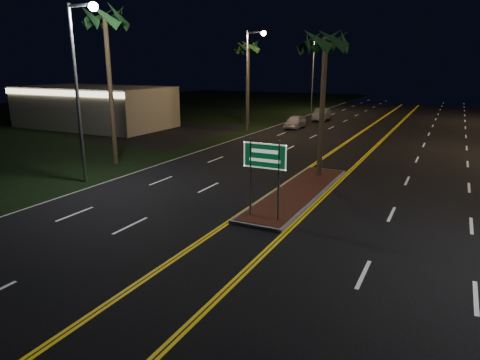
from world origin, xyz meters
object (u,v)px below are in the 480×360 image
Objects in this scene: streetlight_left_near at (81,74)px; palm_left_near at (105,19)px; highway_sign at (265,163)px; palm_median at (326,41)px; streetlight_left_far at (316,68)px; car_far at (322,113)px; streetlight_left_mid at (251,70)px; palm_left_far at (248,47)px; commercial_building at (95,107)px; median_island at (298,192)px; car_near at (295,121)px.

palm_left_near reaches higher than streetlight_left_near.
highway_sign is 9.11m from palm_median.
streetlight_left_near is (-10.61, 1.20, 3.25)m from highway_sign.
streetlight_left_far reaches higher than car_far.
streetlight_left_near is 0.92× the size of palm_left_near.
streetlight_left_mid is 1.00× the size of streetlight_left_far.
streetlight_left_near reaches higher than car_far.
streetlight_left_near is at bearing -148.51° from palm_median.
highway_sign is 23.93m from streetlight_left_mid.
commercial_building is at bearing -148.75° from palm_left_far.
median_island is 1.05× the size of palm_left_near.
commercial_building is at bearing 138.39° from palm_left_near.
palm_left_far is 2.02× the size of car_near.
commercial_building is at bearing 146.52° from highway_sign.
car_near is at bearing 106.86° from highway_sign.
palm_left_far is 11.73m from car_far.
car_near is at bearing -79.58° from streetlight_left_far.
palm_median is 1.91× the size of car_near.
streetlight_left_mid is at bearing 116.59° from highway_sign.
streetlight_left_near is 1.97× the size of car_far.
streetlight_left_mid and streetlight_left_far have the same top height.
streetlight_left_mid is 1.08× the size of palm_median.
palm_median is 20.45m from car_near.
commercial_building reaches higher than median_island.
commercial_building is 28.18m from palm_median.
median_island is at bearing -58.64° from palm_left_far.
streetlight_left_far is (-10.61, 41.20, 3.25)m from highway_sign.
car_far is at bearing 83.69° from streetlight_left_near.
palm_median is 0.85× the size of palm_left_near.
palm_median is 26.82m from car_far.
streetlight_left_mid reaches higher than highway_sign.
commercial_building is 22.49m from streetlight_left_near.
median_island is at bearing 15.78° from streetlight_left_near.
palm_left_near is at bearing 115.26° from streetlight_left_near.
palm_left_near reaches higher than streetlight_left_mid.
streetlight_left_far is at bearing 82.22° from palm_left_far.
car_far is at bearing -67.64° from streetlight_left_far.
car_near is at bearing 83.20° from streetlight_left_near.
car_near is at bearing 113.49° from palm_median.
streetlight_left_mid is at bearing -111.00° from car_far.
median_island is 2.24× the size of car_far.
highway_sign is at bearing -63.41° from streetlight_left_mid.
highway_sign is 31.17m from commercial_building.
palm_median is (26.00, -9.49, 5.27)m from commercial_building.
car_near is at bearing 3.02° from palm_left_far.
streetlight_left_far is 35.18m from palm_median.
highway_sign reaches higher than median_island.
highway_sign is at bearing -90.00° from palm_median.
commercial_building is 16.47m from palm_left_far.
palm_left_near is 29.14m from car_far.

